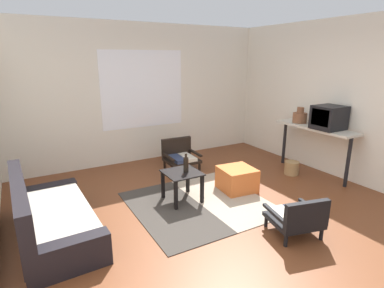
{
  "coord_description": "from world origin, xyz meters",
  "views": [
    {
      "loc": [
        -2.19,
        -2.8,
        2.04
      ],
      "look_at": [
        0.09,
        1.2,
        0.75
      ],
      "focal_mm": 28.74,
      "sensor_mm": 36.0,
      "label": 1
    }
  ],
  "objects_px": {
    "couch": "(50,219)",
    "glass_bottle": "(186,164)",
    "coffee_table": "(182,179)",
    "clay_vase": "(300,117)",
    "armchair_striped_foreground": "(297,217)",
    "console_shelf": "(315,132)",
    "crt_television": "(329,117)",
    "armchair_by_window": "(180,155)",
    "wicker_basket": "(292,168)",
    "ottoman_orange": "(237,179)"
  },
  "relations": [
    {
      "from": "armchair_striped_foreground",
      "to": "wicker_basket",
      "type": "height_order",
      "value": "armchair_striped_foreground"
    },
    {
      "from": "ottoman_orange",
      "to": "wicker_basket",
      "type": "xyz_separation_m",
      "value": [
        1.29,
        0.06,
        -0.07
      ]
    },
    {
      "from": "coffee_table",
      "to": "ottoman_orange",
      "type": "xyz_separation_m",
      "value": [
        0.93,
        -0.1,
        -0.16
      ]
    },
    {
      "from": "coffee_table",
      "to": "wicker_basket",
      "type": "xyz_separation_m",
      "value": [
        2.23,
        -0.04,
        -0.23
      ]
    },
    {
      "from": "couch",
      "to": "clay_vase",
      "type": "relative_size",
      "value": 6.23
    },
    {
      "from": "armchair_striped_foreground",
      "to": "coffee_table",
      "type": "bearing_deg",
      "value": 115.95
    },
    {
      "from": "clay_vase",
      "to": "glass_bottle",
      "type": "relative_size",
      "value": 1.03
    },
    {
      "from": "coffee_table",
      "to": "clay_vase",
      "type": "height_order",
      "value": "clay_vase"
    },
    {
      "from": "glass_bottle",
      "to": "wicker_basket",
      "type": "distance_m",
      "value": 2.22
    },
    {
      "from": "crt_television",
      "to": "console_shelf",
      "type": "bearing_deg",
      "value": 89.26
    },
    {
      "from": "couch",
      "to": "coffee_table",
      "type": "height_order",
      "value": "couch"
    },
    {
      "from": "ottoman_orange",
      "to": "glass_bottle",
      "type": "height_order",
      "value": "glass_bottle"
    },
    {
      "from": "armchair_striped_foreground",
      "to": "ottoman_orange",
      "type": "relative_size",
      "value": 1.28
    },
    {
      "from": "armchair_striped_foreground",
      "to": "clay_vase",
      "type": "xyz_separation_m",
      "value": [
        1.84,
        1.68,
        0.75
      ]
    },
    {
      "from": "coffee_table",
      "to": "clay_vase",
      "type": "xyz_separation_m",
      "value": [
        2.57,
        0.18,
        0.65
      ]
    },
    {
      "from": "crt_television",
      "to": "wicker_basket",
      "type": "relative_size",
      "value": 1.84
    },
    {
      "from": "armchair_by_window",
      "to": "ottoman_orange",
      "type": "relative_size",
      "value": 1.2
    },
    {
      "from": "couch",
      "to": "console_shelf",
      "type": "distance_m",
      "value": 4.4
    },
    {
      "from": "ottoman_orange",
      "to": "console_shelf",
      "type": "height_order",
      "value": "console_shelf"
    },
    {
      "from": "coffee_table",
      "to": "console_shelf",
      "type": "bearing_deg",
      "value": -4.12
    },
    {
      "from": "armchair_striped_foreground",
      "to": "clay_vase",
      "type": "bearing_deg",
      "value": 42.52
    },
    {
      "from": "couch",
      "to": "glass_bottle",
      "type": "relative_size",
      "value": 6.4
    },
    {
      "from": "couch",
      "to": "ottoman_orange",
      "type": "xyz_separation_m",
      "value": [
        2.73,
        -0.02,
        -0.04
      ]
    },
    {
      "from": "clay_vase",
      "to": "wicker_basket",
      "type": "relative_size",
      "value": 1.13
    },
    {
      "from": "coffee_table",
      "to": "armchair_by_window",
      "type": "relative_size",
      "value": 0.82
    },
    {
      "from": "crt_television",
      "to": "glass_bottle",
      "type": "xyz_separation_m",
      "value": [
        -2.51,
        0.4,
        -0.52
      ]
    },
    {
      "from": "armchair_by_window",
      "to": "crt_television",
      "type": "height_order",
      "value": "crt_television"
    },
    {
      "from": "ottoman_orange",
      "to": "glass_bottle",
      "type": "xyz_separation_m",
      "value": [
        -0.88,
        0.07,
        0.38
      ]
    },
    {
      "from": "armchair_striped_foreground",
      "to": "console_shelf",
      "type": "relative_size",
      "value": 0.44
    },
    {
      "from": "wicker_basket",
      "to": "glass_bottle",
      "type": "bearing_deg",
      "value": 179.67
    },
    {
      "from": "glass_bottle",
      "to": "wicker_basket",
      "type": "height_order",
      "value": "glass_bottle"
    },
    {
      "from": "armchair_by_window",
      "to": "wicker_basket",
      "type": "relative_size",
      "value": 2.44
    },
    {
      "from": "console_shelf",
      "to": "crt_television",
      "type": "height_order",
      "value": "crt_television"
    },
    {
      "from": "armchair_by_window",
      "to": "armchair_striped_foreground",
      "type": "xyz_separation_m",
      "value": [
        0.12,
        -2.74,
        -0.02
      ]
    },
    {
      "from": "console_shelf",
      "to": "wicker_basket",
      "type": "height_order",
      "value": "console_shelf"
    },
    {
      "from": "console_shelf",
      "to": "wicker_basket",
      "type": "xyz_separation_m",
      "value": [
        -0.34,
        0.15,
        -0.66
      ]
    },
    {
      "from": "armchair_striped_foreground",
      "to": "armchair_by_window",
      "type": "bearing_deg",
      "value": 92.59
    },
    {
      "from": "console_shelf",
      "to": "wicker_basket",
      "type": "distance_m",
      "value": 0.76
    },
    {
      "from": "armchair_by_window",
      "to": "clay_vase",
      "type": "relative_size",
      "value": 2.16
    },
    {
      "from": "console_shelf",
      "to": "crt_television",
      "type": "relative_size",
      "value": 3.2
    },
    {
      "from": "armchair_by_window",
      "to": "glass_bottle",
      "type": "bearing_deg",
      "value": -113.79
    },
    {
      "from": "couch",
      "to": "crt_television",
      "type": "height_order",
      "value": "crt_television"
    },
    {
      "from": "glass_bottle",
      "to": "couch",
      "type": "bearing_deg",
      "value": -178.18
    },
    {
      "from": "ottoman_orange",
      "to": "couch",
      "type": "bearing_deg",
      "value": 179.67
    },
    {
      "from": "armchair_by_window",
      "to": "ottoman_orange",
      "type": "bearing_deg",
      "value": -76.33
    },
    {
      "from": "ottoman_orange",
      "to": "clay_vase",
      "type": "distance_m",
      "value": 1.84
    },
    {
      "from": "coffee_table",
      "to": "console_shelf",
      "type": "distance_m",
      "value": 2.61
    },
    {
      "from": "armchair_striped_foreground",
      "to": "ottoman_orange",
      "type": "distance_m",
      "value": 1.42
    },
    {
      "from": "couch",
      "to": "glass_bottle",
      "type": "bearing_deg",
      "value": 1.82
    },
    {
      "from": "armchair_striped_foreground",
      "to": "crt_television",
      "type": "relative_size",
      "value": 1.41
    }
  ]
}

